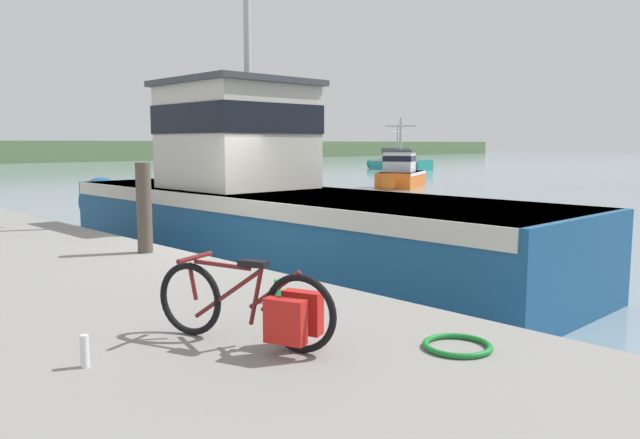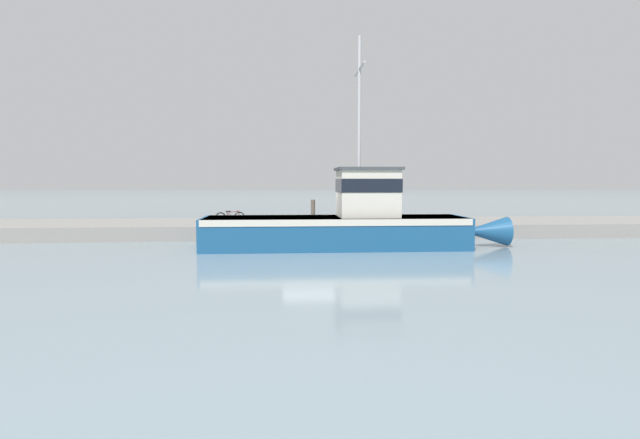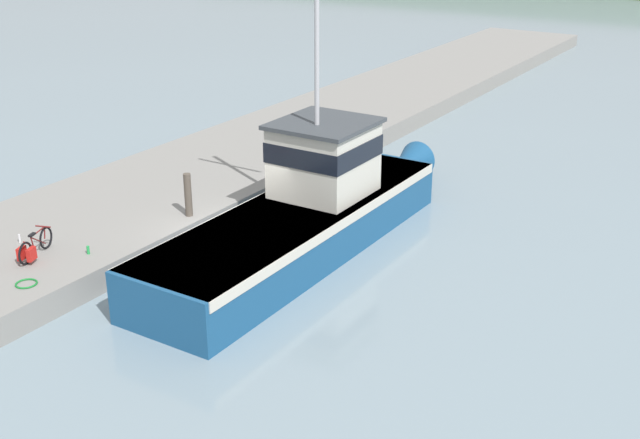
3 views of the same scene
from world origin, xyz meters
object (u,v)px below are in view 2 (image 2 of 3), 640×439
fishing_boat_main (349,222)px  bicycle_touring (227,218)px  water_bottle_by_bike (244,223)px  mooring_post (313,213)px  water_bottle_on_curb (239,220)px

fishing_boat_main → bicycle_touring: 7.66m
fishing_boat_main → water_bottle_by_bike: (-3.81, -4.99, -0.34)m
fishing_boat_main → mooring_post: (-3.36, -1.42, 0.21)m
mooring_post → water_bottle_on_curb: mooring_post is taller
fishing_boat_main → bicycle_touring: bearing=-129.0°
mooring_post → water_bottle_by_bike: (-0.45, -3.57, -0.55)m
water_bottle_by_bike → water_bottle_on_curb: size_ratio=0.98×
fishing_boat_main → mooring_post: bearing=-157.1°
bicycle_touring → water_bottle_by_bike: (1.00, 0.97, -0.20)m
fishing_boat_main → water_bottle_by_bike: size_ratio=59.83×
mooring_post → water_bottle_by_bike: bearing=-97.2°
bicycle_touring → mooring_post: bearing=51.8°
mooring_post → water_bottle_on_curb: (-2.65, -4.03, -0.54)m
fishing_boat_main → water_bottle_on_curb: bearing=-137.9°
bicycle_touring → water_bottle_by_bike: bearing=23.8°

